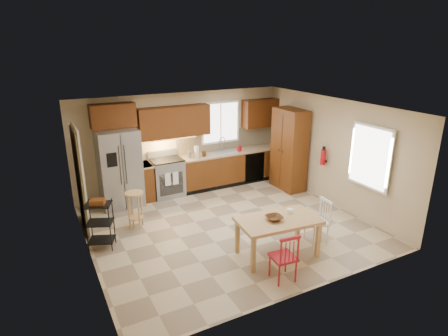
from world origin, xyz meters
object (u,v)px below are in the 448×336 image
object	(u,v)px
table_jar	(290,212)
bar_stool	(135,210)
dining_table	(277,237)
fire_extinguisher	(323,157)
soap_bottle	(240,148)
table_bowl	(274,220)
utility_cart	(100,225)
range_stove	(167,178)
chair_white	(317,221)
chair_red	(283,256)
refrigerator	(120,168)
pantry	(289,149)

from	to	relation	value
table_jar	bar_stool	distance (m)	3.17
dining_table	fire_extinguisher	bearing A→B (deg)	38.85
soap_bottle	table_bowl	xyz separation A→B (m)	(-1.31, -3.50, -0.28)
fire_extinguisher	utility_cart	bearing A→B (deg)	177.90
table_jar	range_stove	bearing A→B (deg)	107.95
fire_extinguisher	table_jar	xyz separation A→B (m)	(-2.05, -1.46, -0.36)
chair_white	range_stove	bearing A→B (deg)	32.21
soap_bottle	chair_red	bearing A→B (deg)	-110.67
range_stove	soap_bottle	bearing A→B (deg)	-2.40
chair_white	table_jar	xyz separation A→B (m)	(-0.63, 0.04, 0.32)
refrigerator	chair_red	bearing A→B (deg)	-68.84
dining_table	chair_white	xyz separation A→B (m)	(0.95, 0.05, 0.07)
range_stove	soap_bottle	world-z (taller)	soap_bottle
chair_white	bar_stool	size ratio (longest dim) A/B	1.10
soap_bottle	range_stove	bearing A→B (deg)	177.60
bar_stool	range_stove	bearing A→B (deg)	47.74
soap_bottle	table_bowl	size ratio (longest dim) A/B	0.65
range_stove	fire_extinguisher	xyz separation A→B (m)	(3.18, -2.04, 0.64)
range_stove	chair_white	xyz separation A→B (m)	(1.76, -3.53, -0.04)
pantry	chair_white	size ratio (longest dim) A/B	2.47
dining_table	table_jar	xyz separation A→B (m)	(0.32, 0.09, 0.39)
range_stove	soap_bottle	distance (m)	2.10
chair_red	soap_bottle	bearing A→B (deg)	74.98
refrigerator	table_bowl	size ratio (longest dim) A/B	6.22
chair_white	table_bowl	xyz separation A→B (m)	(-1.04, -0.05, 0.29)
chair_red	table_bowl	bearing A→B (deg)	73.88
fire_extinguisher	chair_white	bearing A→B (deg)	-133.38
soap_bottle	pantry	bearing A→B (deg)	-43.45
refrigerator	utility_cart	distance (m)	2.01
pantry	dining_table	world-z (taller)	pantry
dining_table	chair_red	bearing A→B (deg)	-112.65
table_bowl	utility_cart	xyz separation A→B (m)	(-2.67, 1.74, -0.25)
chair_white	pantry	bearing A→B (deg)	-19.85
table_jar	utility_cart	size ratio (longest dim) A/B	0.12
dining_table	table_bowl	size ratio (longest dim) A/B	4.94
bar_stool	fire_extinguisher	bearing A→B (deg)	-10.42
soap_bottle	table_bowl	distance (m)	3.74
fire_extinguisher	range_stove	bearing A→B (deg)	147.38
refrigerator	chair_white	distance (m)	4.56
table_jar	dining_table	bearing A→B (deg)	-164.05
soap_bottle	chair_white	size ratio (longest dim) A/B	0.23
chair_white	utility_cart	distance (m)	4.08
refrigerator	table_jar	bearing A→B (deg)	-56.39
soap_bottle	chair_red	distance (m)	4.47
table_jar	pantry	bearing A→B (deg)	53.59
chair_white	table_jar	world-z (taller)	chair_white
fire_extinguisher	refrigerator	bearing A→B (deg)	155.48
range_stove	dining_table	xyz separation A→B (m)	(0.81, -3.58, -0.11)
soap_bottle	utility_cart	size ratio (longest dim) A/B	0.21
range_stove	table_bowl	bearing A→B (deg)	-78.56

